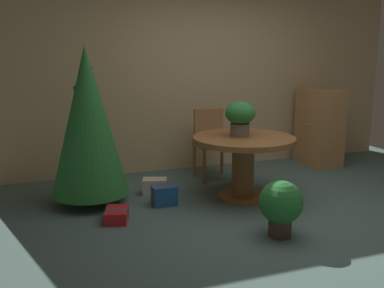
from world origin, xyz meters
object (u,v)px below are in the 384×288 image
(gift_box_cream, at_px, (155,186))
(wooden_cabinet, at_px, (319,127))
(holiday_tree, at_px, (88,121))
(gift_box_blue, at_px, (164,196))
(flower_vase, at_px, (240,116))
(round_dining_table, at_px, (244,153))
(potted_plant, at_px, (281,205))
(wooden_chair_far, at_px, (212,139))
(gift_box_red, at_px, (117,215))

(gift_box_cream, distance_m, wooden_cabinet, 2.72)
(holiday_tree, distance_m, gift_box_blue, 1.14)
(holiday_tree, xyz_separation_m, wooden_cabinet, (3.36, 0.59, -0.36))
(wooden_cabinet, bearing_deg, flower_vase, -151.37)
(round_dining_table, distance_m, potted_plant, 1.09)
(round_dining_table, relative_size, gift_box_blue, 4.29)
(wooden_chair_far, height_order, gift_box_blue, wooden_chair_far)
(wooden_chair_far, xyz_separation_m, potted_plant, (-0.15, -1.98, -0.22))
(wooden_chair_far, distance_m, potted_plant, 2.00)
(round_dining_table, xyz_separation_m, holiday_tree, (-1.63, 0.42, 0.39))
(gift_box_red, relative_size, potted_plant, 0.70)
(holiday_tree, bearing_deg, wooden_chair_far, 17.31)
(gift_box_blue, distance_m, potted_plant, 1.38)
(holiday_tree, height_order, gift_box_blue, holiday_tree)
(flower_vase, bearing_deg, gift_box_cream, 153.39)
(gift_box_red, relative_size, wooden_cabinet, 0.32)
(round_dining_table, height_order, flower_vase, flower_vase)
(gift_box_cream, xyz_separation_m, wooden_cabinet, (2.63, 0.53, 0.46))
(gift_box_red, xyz_separation_m, wooden_cabinet, (3.20, 1.20, 0.49))
(gift_box_cream, bearing_deg, wooden_chair_far, 26.18)
(wooden_cabinet, height_order, potted_plant, wooden_cabinet)
(holiday_tree, height_order, gift_box_cream, holiday_tree)
(potted_plant, bearing_deg, gift_box_blue, 122.96)
(wooden_cabinet, bearing_deg, wooden_chair_far, -177.19)
(round_dining_table, bearing_deg, gift_box_cream, 151.52)
(wooden_chair_far, xyz_separation_m, wooden_cabinet, (1.73, 0.08, 0.04))
(wooden_cabinet, bearing_deg, potted_plant, -132.37)
(holiday_tree, relative_size, gift_box_cream, 5.36)
(wooden_chair_far, distance_m, holiday_tree, 1.75)
(round_dining_table, bearing_deg, gift_box_red, -172.64)
(gift_box_red, bearing_deg, round_dining_table, 7.36)
(gift_box_blue, distance_m, gift_box_red, 0.64)
(wooden_chair_far, xyz_separation_m, holiday_tree, (-1.63, -0.51, 0.40))
(flower_vase, height_order, potted_plant, flower_vase)
(flower_vase, bearing_deg, gift_box_blue, 177.65)
(round_dining_table, bearing_deg, wooden_chair_far, 90.00)
(wooden_cabinet, bearing_deg, round_dining_table, -149.74)
(round_dining_table, height_order, gift_box_blue, round_dining_table)
(wooden_chair_far, bearing_deg, potted_plant, -94.46)
(holiday_tree, bearing_deg, gift_box_blue, -24.29)
(holiday_tree, height_order, potted_plant, holiday_tree)
(gift_box_cream, bearing_deg, flower_vase, -26.61)
(holiday_tree, xyz_separation_m, gift_box_red, (0.16, -0.61, -0.85))
(flower_vase, xyz_separation_m, gift_box_red, (-1.44, -0.24, -0.88))
(wooden_cabinet, bearing_deg, gift_box_cream, -168.70)
(wooden_chair_far, height_order, potted_plant, wooden_chair_far)
(gift_box_blue, bearing_deg, round_dining_table, -5.50)
(wooden_chair_far, distance_m, gift_box_red, 1.90)
(flower_vase, height_order, holiday_tree, holiday_tree)
(wooden_chair_far, relative_size, wooden_cabinet, 0.81)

